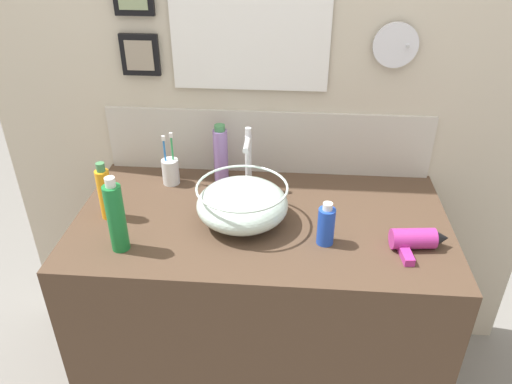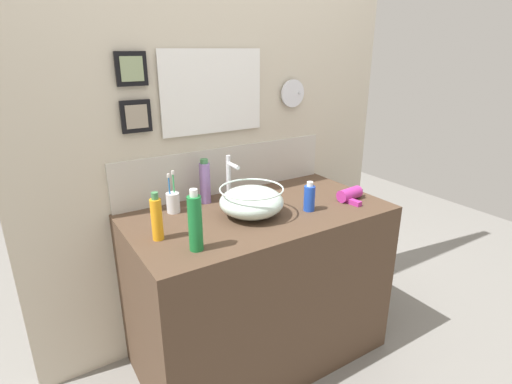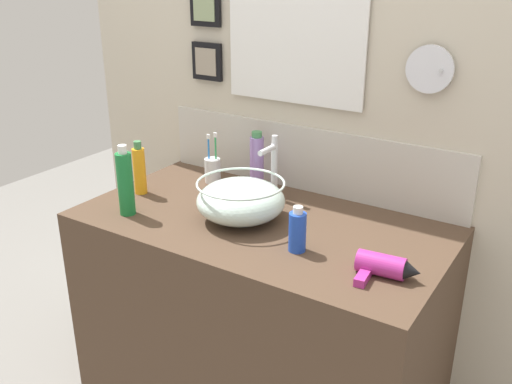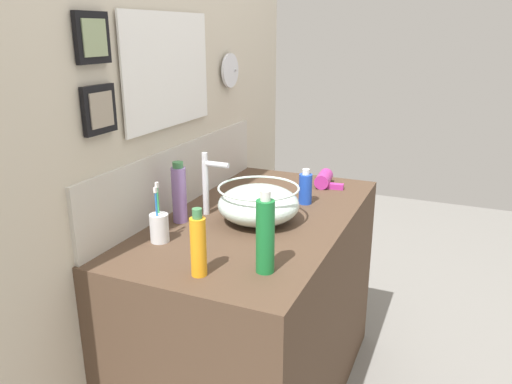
# 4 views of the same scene
# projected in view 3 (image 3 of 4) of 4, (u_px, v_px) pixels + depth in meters

# --- Properties ---
(vanity_counter) EXTENTS (1.25, 0.67, 0.83)m
(vanity_counter) POSITION_uv_depth(u_px,v_px,m) (260.00, 324.00, 2.08)
(vanity_counter) COLOR #4C3828
(vanity_counter) RESTS_ON ground
(back_panel) EXTENTS (2.09, 0.09, 2.43)m
(back_panel) POSITION_uv_depth(u_px,v_px,m) (314.00, 89.00, 2.07)
(back_panel) COLOR beige
(back_panel) RESTS_ON ground
(glass_bowl_sink) EXTENTS (0.30, 0.30, 0.14)m
(glass_bowl_sink) POSITION_uv_depth(u_px,v_px,m) (241.00, 200.00, 1.91)
(glass_bowl_sink) COLOR silver
(glass_bowl_sink) RESTS_ON vanity_counter
(faucet) EXTENTS (0.02, 0.11, 0.24)m
(faucet) POSITION_uv_depth(u_px,v_px,m) (273.00, 164.00, 2.04)
(faucet) COLOR silver
(faucet) RESTS_ON vanity_counter
(hair_drier) EXTENTS (0.18, 0.14, 0.06)m
(hair_drier) POSITION_uv_depth(u_px,v_px,m) (385.00, 267.00, 1.57)
(hair_drier) COLOR #B22D8C
(hair_drier) RESTS_ON vanity_counter
(toothbrush_cup) EXTENTS (0.06, 0.06, 0.20)m
(toothbrush_cup) POSITION_uv_depth(u_px,v_px,m) (213.00, 170.00, 2.24)
(toothbrush_cup) COLOR silver
(toothbrush_cup) RESTS_ON vanity_counter
(lotion_bottle) EXTENTS (0.05, 0.05, 0.25)m
(lotion_bottle) POSITION_uv_depth(u_px,v_px,m) (125.00, 183.00, 1.93)
(lotion_bottle) COLOR #197233
(lotion_bottle) RESTS_ON vanity_counter
(shampoo_bottle) EXTENTS (0.05, 0.05, 0.23)m
(shampoo_bottle) POSITION_uv_depth(u_px,v_px,m) (257.00, 162.00, 2.16)
(shampoo_bottle) COLOR #8C6BB2
(shampoo_bottle) RESTS_ON vanity_counter
(spray_bottle) EXTENTS (0.05, 0.05, 0.14)m
(spray_bottle) POSITION_uv_depth(u_px,v_px,m) (297.00, 231.00, 1.70)
(spray_bottle) COLOR blue
(spray_bottle) RESTS_ON vanity_counter
(soap_dispenser) EXTENTS (0.05, 0.05, 0.20)m
(soap_dispenser) POSITION_uv_depth(u_px,v_px,m) (139.00, 170.00, 2.12)
(soap_dispenser) COLOR orange
(soap_dispenser) RESTS_ON vanity_counter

